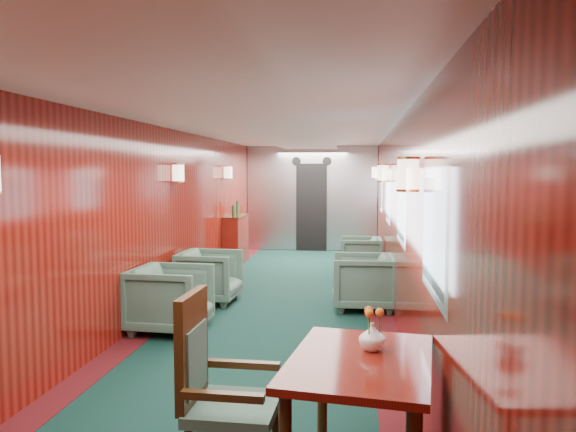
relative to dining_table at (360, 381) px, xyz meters
The scene contains 12 objects.
room 4.18m from the dining_table, 105.00° to the left, with size 12.00×12.10×2.40m.
bulkhead 9.91m from the dining_table, 96.10° to the left, with size 2.98×0.17×2.39m.
windows_right 4.27m from the dining_table, 84.04° to the left, with size 0.02×8.60×0.80m.
wall_sconces 4.75m from the dining_table, 103.18° to the left, with size 2.97×7.97×0.25m.
dining_table is the anchor object (origin of this frame).
side_chair 0.82m from the dining_table, behind, with size 0.52×0.55×1.14m.
credenza 8.14m from the dining_table, 107.09° to the left, with size 0.34×1.07×1.24m.
flower_vase 0.26m from the dining_table, 64.68° to the left, with size 0.15×0.15×0.16m, color white.
armchair_left_near 3.73m from the dining_table, 124.70° to the left, with size 0.81×0.83×0.75m, color #1A3E34.
armchair_left_far 4.95m from the dining_table, 114.48° to the left, with size 0.78×0.80×0.73m, color #1A3E34.
armchair_right_near 4.38m from the dining_table, 89.09° to the left, with size 0.78×0.80×0.73m, color #1A3E34.
armchair_right_far 6.97m from the dining_table, 89.55° to the left, with size 0.71×0.73×0.66m, color #1A3E34.
Camera 1 is at (1.02, -6.94, 1.82)m, focal length 35.00 mm.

